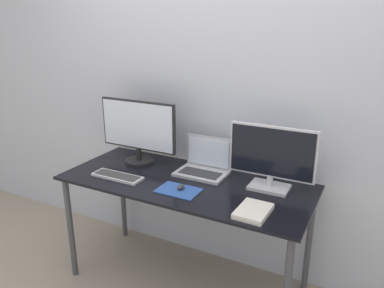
# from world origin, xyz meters

# --- Properties ---
(wall_back) EXTENTS (7.00, 0.05, 2.50)m
(wall_back) POSITION_xyz_m (0.00, 0.75, 1.25)
(wall_back) COLOR silver
(wall_back) RESTS_ON ground_plane
(desk) EXTENTS (1.60, 0.68, 0.77)m
(desk) POSITION_xyz_m (0.00, 0.34, 0.68)
(desk) COLOR black
(desk) RESTS_ON ground_plane
(monitor_left) EXTENTS (0.59, 0.20, 0.45)m
(monitor_left) POSITION_xyz_m (-0.45, 0.48, 1.01)
(monitor_left) COLOR black
(monitor_left) RESTS_ON desk
(monitor_right) EXTENTS (0.52, 0.17, 0.39)m
(monitor_right) POSITION_xyz_m (0.51, 0.48, 0.97)
(monitor_right) COLOR silver
(monitor_right) RESTS_ON desk
(laptop) EXTENTS (0.33, 0.23, 0.23)m
(laptop) POSITION_xyz_m (0.05, 0.53, 0.83)
(laptop) COLOR #ADADB2
(laptop) RESTS_ON desk
(keyboard) EXTENTS (0.35, 0.12, 0.02)m
(keyboard) POSITION_xyz_m (-0.42, 0.19, 0.78)
(keyboard) COLOR silver
(keyboard) RESTS_ON desk
(mousepad) EXTENTS (0.25, 0.17, 0.00)m
(mousepad) POSITION_xyz_m (0.03, 0.20, 0.77)
(mousepad) COLOR #2D519E
(mousepad) RESTS_ON desk
(mouse) EXTENTS (0.04, 0.06, 0.03)m
(mouse) POSITION_xyz_m (0.04, 0.21, 0.79)
(mouse) COLOR #333333
(mouse) RESTS_ON mousepad
(book) EXTENTS (0.17, 0.23, 0.03)m
(book) POSITION_xyz_m (0.52, 0.14, 0.78)
(book) COLOR silver
(book) RESTS_ON desk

